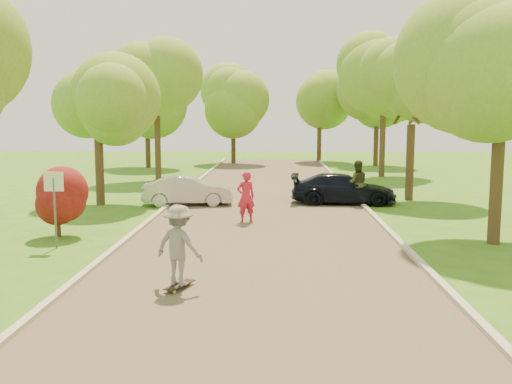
# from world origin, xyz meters

# --- Properties ---
(ground) EXTENTS (100.00, 100.00, 0.00)m
(ground) POSITION_xyz_m (0.00, 0.00, 0.00)
(ground) COLOR #376718
(ground) RESTS_ON ground
(road) EXTENTS (8.00, 60.00, 0.01)m
(road) POSITION_xyz_m (0.00, 8.00, 0.01)
(road) COLOR #4C4438
(road) RESTS_ON ground
(curb_left) EXTENTS (0.18, 60.00, 0.12)m
(curb_left) POSITION_xyz_m (-4.05, 8.00, 0.06)
(curb_left) COLOR #B2AD9E
(curb_left) RESTS_ON ground
(curb_right) EXTENTS (0.18, 60.00, 0.12)m
(curb_right) POSITION_xyz_m (4.05, 8.00, 0.06)
(curb_right) COLOR #B2AD9E
(curb_right) RESTS_ON ground
(street_sign) EXTENTS (0.55, 0.06, 2.17)m
(street_sign) POSITION_xyz_m (-5.80, 4.00, 1.56)
(street_sign) COLOR #59595E
(street_sign) RESTS_ON ground
(red_shrub) EXTENTS (1.70, 1.70, 1.95)m
(red_shrub) POSITION_xyz_m (-6.30, 5.50, 1.10)
(red_shrub) COLOR #382619
(red_shrub) RESTS_ON ground
(tree_l_midb) EXTENTS (4.30, 4.20, 6.62)m
(tree_l_midb) POSITION_xyz_m (-6.81, 12.00, 4.59)
(tree_l_midb) COLOR #382619
(tree_l_midb) RESTS_ON ground
(tree_l_far) EXTENTS (4.92, 4.80, 7.79)m
(tree_l_far) POSITION_xyz_m (-6.39, 22.00, 5.47)
(tree_l_far) COLOR #382619
(tree_l_far) RESTS_ON ground
(tree_r_mida) EXTENTS (5.13, 5.00, 7.95)m
(tree_r_mida) POSITION_xyz_m (7.02, 5.00, 5.54)
(tree_r_mida) COLOR #382619
(tree_r_mida) RESTS_ON ground
(tree_r_midb) EXTENTS (4.51, 4.40, 7.01)m
(tree_r_midb) POSITION_xyz_m (6.60, 14.00, 4.88)
(tree_r_midb) COLOR #382619
(tree_r_midb) RESTS_ON ground
(tree_r_far) EXTENTS (5.33, 5.20, 8.34)m
(tree_r_far) POSITION_xyz_m (7.23, 24.00, 5.83)
(tree_r_far) COLOR #382619
(tree_r_far) RESTS_ON ground
(tree_bg_a) EXTENTS (5.12, 5.00, 7.72)m
(tree_bg_a) POSITION_xyz_m (-8.78, 30.00, 5.31)
(tree_bg_a) COLOR #382619
(tree_bg_a) RESTS_ON ground
(tree_bg_b) EXTENTS (5.12, 5.00, 7.95)m
(tree_bg_b) POSITION_xyz_m (8.22, 32.00, 5.54)
(tree_bg_b) COLOR #382619
(tree_bg_b) RESTS_ON ground
(tree_bg_c) EXTENTS (4.92, 4.80, 7.33)m
(tree_bg_c) POSITION_xyz_m (-2.79, 34.00, 5.02)
(tree_bg_c) COLOR #382619
(tree_bg_c) RESTS_ON ground
(tree_bg_d) EXTENTS (5.12, 5.00, 7.72)m
(tree_bg_d) POSITION_xyz_m (4.22, 36.00, 5.31)
(tree_bg_d) COLOR #382619
(tree_bg_d) RESTS_ON ground
(silver_sedan) EXTENTS (3.87, 1.74, 1.23)m
(silver_sedan) POSITION_xyz_m (-3.30, 12.05, 0.62)
(silver_sedan) COLOR #A9A9AD
(silver_sedan) RESTS_ON ground
(dark_sedan) EXTENTS (4.55, 2.06, 1.29)m
(dark_sedan) POSITION_xyz_m (3.30, 12.67, 0.65)
(dark_sedan) COLOR black
(dark_sedan) RESTS_ON ground
(longboard) EXTENTS (0.59, 0.91, 0.10)m
(longboard) POSITION_xyz_m (-1.65, 0.22, 0.10)
(longboard) COLOR black
(longboard) RESTS_ON ground
(skateboarder) EXTENTS (1.28, 1.05, 1.73)m
(skateboarder) POSITION_xyz_m (-1.65, 0.22, 0.98)
(skateboarder) COLOR slate
(skateboarder) RESTS_ON longboard
(person_striped) EXTENTS (0.77, 0.65, 1.81)m
(person_striped) POSITION_xyz_m (-0.64, 8.14, 0.91)
(person_striped) COLOR #B91B37
(person_striped) RESTS_ON ground
(person_olive) EXTENTS (0.93, 0.72, 1.90)m
(person_olive) POSITION_xyz_m (3.80, 12.17, 0.95)
(person_olive) COLOR #2B321E
(person_olive) RESTS_ON ground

